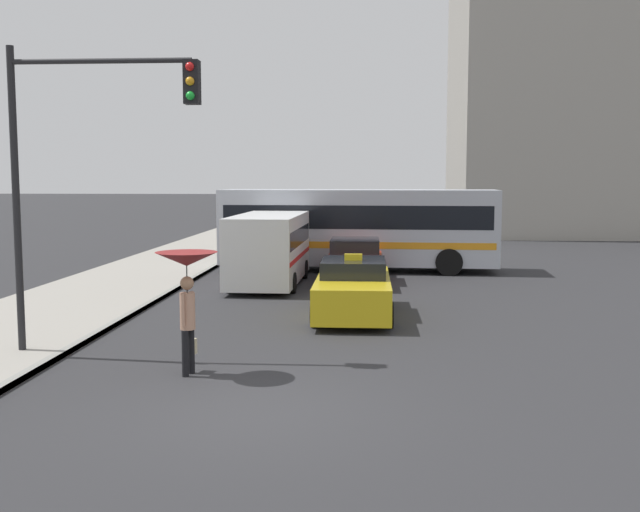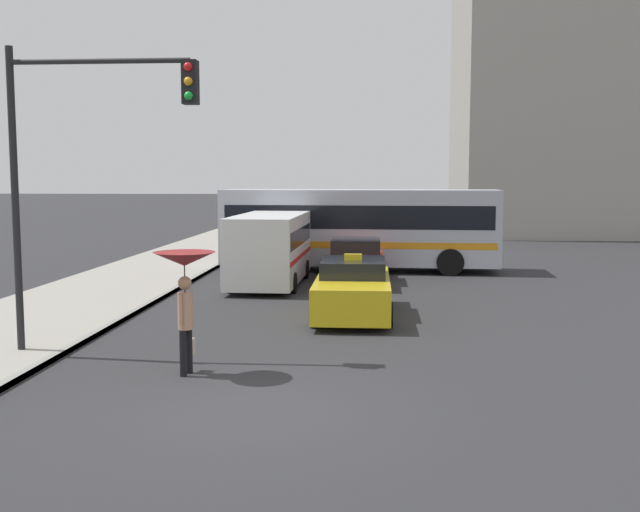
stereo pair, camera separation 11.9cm
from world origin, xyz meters
The scene contains 7 objects.
ground_plane centered at (0.00, 0.00, 0.00)m, with size 300.00×300.00×0.00m, color #2D2D30.
taxi centered at (1.28, 7.84, 0.67)m, with size 1.91×4.61×1.56m.
sedan_red centered at (1.21, 13.86, 0.66)m, with size 1.91×4.57×1.43m.
ambulance_van centered at (-1.53, 13.11, 1.26)m, with size 2.18×5.69×2.27m.
city_bus centered at (1.26, 17.15, 1.67)m, with size 10.26×3.09×3.01m.
pedestrian_with_umbrella centered at (-1.48, 1.99, 1.78)m, with size 1.08×1.08×2.17m.
traffic_light centered at (-3.64, 3.17, 4.09)m, with size 3.64×0.38×5.89m.
Camera 1 is at (1.65, -10.65, 3.44)m, focal length 42.00 mm.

